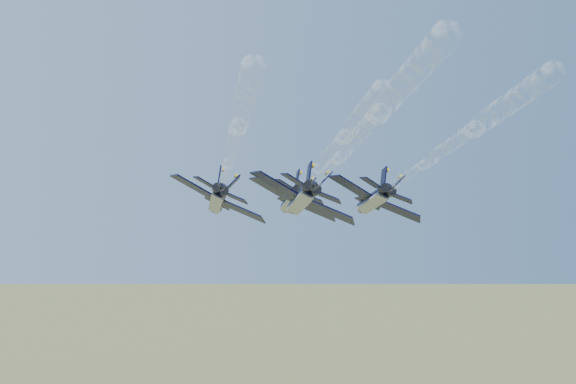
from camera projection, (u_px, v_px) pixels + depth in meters
name	position (u px, v px, depth m)	size (l,w,h in m)	color
jet_lead	(292.00, 200.00, 120.77)	(12.35, 18.62, 6.78)	black
jet_left	(218.00, 199.00, 109.87)	(12.35, 18.62, 6.78)	black
jet_right	(373.00, 199.00, 112.30)	(12.35, 18.62, 6.78)	black
jet_slot	(302.00, 199.00, 99.52)	(12.35, 18.62, 6.78)	black
smoke_trail_lead	(328.00, 197.00, 83.26)	(17.91, 45.99, 2.43)	white
smoke_trail_left	(221.00, 196.00, 72.36)	(17.91, 45.99, 2.43)	white
smoke_trail_right	(454.00, 196.00, 74.79)	(17.91, 45.99, 2.43)	white
smoke_trail_slot	(356.00, 195.00, 62.00)	(17.91, 45.99, 2.43)	white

